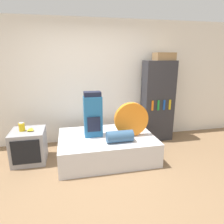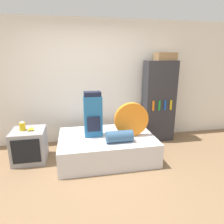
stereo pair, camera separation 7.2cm
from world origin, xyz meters
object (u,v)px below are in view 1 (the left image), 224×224
Objects in this scene: backpack at (93,115)px; bookshelf at (158,101)px; television at (29,146)px; canister at (22,127)px; tent_bag at (131,119)px; cardboard_box at (164,56)px; sleeping_roll at (120,136)px.

bookshelf is (1.52, 0.57, 0.05)m from backpack.
canister is (-0.08, 0.01, 0.36)m from television.
tent_bag reaches higher than canister.
bookshelf is at bearing 9.78° from canister.
canister is 0.09× the size of bookshelf.
tent_bag is at bearing -11.74° from backpack.
tent_bag is at bearing -139.51° from bookshelf.
canister is 3.13m from cardboard_box.
television is 0.37m from canister.
tent_bag is 1.63m from cardboard_box.
cardboard_box is at bearing 38.49° from tent_bag.
sleeping_roll is 1.50m from bookshelf.
television is 2.78m from bookshelf.
backpack is at bearing -159.52° from cardboard_box.
sleeping_roll is at bearing -16.46° from television.
canister is (-1.24, 0.10, -0.17)m from backpack.
tent_bag is 4.10× the size of canister.
backpack is 2.00m from cardboard_box.
sleeping_roll is at bearing -139.63° from tent_bag.
bookshelf reaches higher than tent_bag.
television is at bearing 172.93° from tent_bag.
backpack is 1.40× the size of television.
sleeping_roll is 1.72m from canister.
sleeping_roll is at bearing -139.54° from bookshelf.
cardboard_box is at bearing 38.93° from sleeping_roll.
tent_bag is 1.90m from television.
television is (-1.83, 0.23, -0.45)m from tent_bag.
television is 1.39× the size of cardboard_box.
sleeping_roll is 3.01× the size of canister.
tent_bag is 0.35× the size of bookshelf.
backpack is 1.25m from canister.
tent_bag is 0.42m from sleeping_roll.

